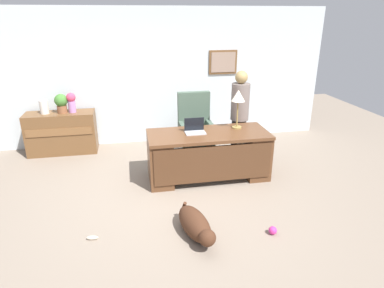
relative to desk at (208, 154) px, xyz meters
The scene contains 14 objects.
ground_plane 0.97m from the desk, 133.54° to the right, with size 12.00×12.00×0.00m, color gray.
back_wall 2.25m from the desk, 106.75° to the left, with size 7.00×0.16×2.70m.
desk is the anchor object (origin of this frame).
credenza 3.01m from the desk, 147.43° to the left, with size 1.28×0.50×0.80m.
armchair 0.96m from the desk, 91.60° to the left, with size 0.60×0.59×1.21m.
person_standing 1.02m from the desk, 40.52° to the left, with size 0.32×0.32×1.65m.
dog_lying 1.61m from the desk, 108.97° to the right, with size 0.45×0.89×0.30m.
laptop 0.47m from the desk, 154.69° to the left, with size 0.32×0.22×0.23m.
desk_lamp 1.02m from the desk, 19.32° to the left, with size 0.22×0.22×0.64m.
vase_with_flowers 2.86m from the desk, 144.64° to the left, with size 0.17×0.17×0.37m.
vase_empty 3.26m from the desk, 149.78° to the left, with size 0.16×0.16×0.26m, color silver.
potted_plant 3.00m from the desk, 146.70° to the left, with size 0.24×0.24×0.36m.
dog_toy_ball 1.75m from the desk, 75.55° to the right, with size 0.10×0.10×0.10m, color #D8338C.
dog_toy_bone 2.25m from the desk, 142.65° to the right, with size 0.14×0.05×0.05m, color beige.
Camera 1 is at (-0.61, -4.22, 2.54)m, focal length 31.23 mm.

